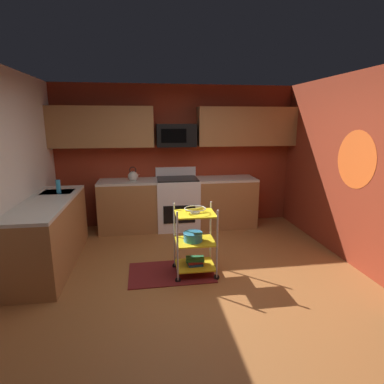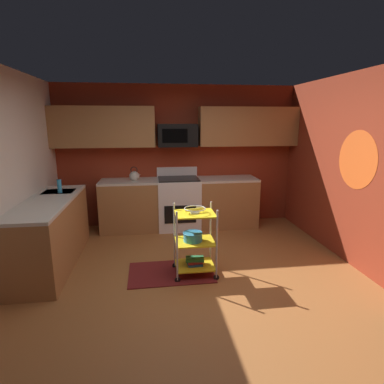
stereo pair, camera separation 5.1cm
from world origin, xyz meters
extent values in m
cube|color=#995B2D|center=(0.00, 0.00, -0.02)|extent=(4.40, 4.80, 0.04)
cube|color=maroon|center=(0.00, 2.43, 1.30)|extent=(4.52, 0.06, 2.60)
cube|color=maroon|center=(2.23, 0.00, 1.30)|extent=(0.06, 4.80, 2.60)
cylinder|color=#E5591E|center=(2.20, 0.35, 1.45)|extent=(0.00, 0.78, 0.78)
cube|color=#9E6B3D|center=(0.00, 2.10, 0.44)|extent=(2.86, 0.60, 0.88)
cube|color=beige|center=(0.00, 2.10, 0.90)|extent=(2.86, 0.60, 0.04)
cube|color=#9E6B3D|center=(-1.90, 0.82, 0.44)|extent=(0.60, 1.97, 0.88)
cube|color=beige|center=(-1.90, 0.82, 0.90)|extent=(0.60, 1.97, 0.04)
cube|color=#B7BABC|center=(-1.90, 1.35, 0.84)|extent=(0.44, 0.36, 0.16)
cube|color=white|center=(-0.02, 2.10, 0.46)|extent=(0.76, 0.64, 0.92)
cube|color=black|center=(-0.02, 1.78, 0.35)|extent=(0.56, 0.01, 0.32)
cube|color=white|center=(-0.02, 2.39, 1.01)|extent=(0.76, 0.06, 0.18)
cube|color=black|center=(-0.02, 2.10, 0.93)|extent=(0.72, 0.60, 0.02)
cube|color=#9E6B3D|center=(-1.31, 2.23, 1.85)|extent=(1.78, 0.33, 0.70)
cube|color=#9E6B3D|center=(1.29, 2.23, 1.85)|extent=(1.82, 0.33, 0.70)
cube|color=black|center=(-0.02, 2.21, 1.70)|extent=(0.70, 0.38, 0.40)
cube|color=black|center=(-0.08, 2.02, 1.70)|extent=(0.44, 0.01, 0.24)
cylinder|color=silver|center=(-0.23, 0.06, 0.47)|extent=(0.02, 0.02, 0.88)
cylinder|color=black|center=(-0.23, 0.06, 0.04)|extent=(0.07, 0.02, 0.07)
cylinder|color=silver|center=(0.26, 0.06, 0.47)|extent=(0.02, 0.02, 0.88)
cylinder|color=black|center=(0.26, 0.06, 0.04)|extent=(0.07, 0.02, 0.07)
cylinder|color=silver|center=(-0.23, 0.46, 0.47)|extent=(0.02, 0.02, 0.88)
cylinder|color=black|center=(-0.23, 0.46, 0.04)|extent=(0.07, 0.02, 0.07)
cylinder|color=silver|center=(0.26, 0.46, 0.47)|extent=(0.02, 0.02, 0.88)
cylinder|color=black|center=(0.26, 0.46, 0.04)|extent=(0.07, 0.02, 0.07)
cube|color=yellow|center=(0.01, 0.26, 0.12)|extent=(0.49, 0.40, 0.02)
cube|color=yellow|center=(0.01, 0.26, 0.45)|extent=(0.49, 0.40, 0.02)
cube|color=yellow|center=(0.01, 0.26, 0.82)|extent=(0.49, 0.40, 0.02)
torus|color=silver|center=(0.01, 0.26, 0.89)|extent=(0.27, 0.27, 0.01)
cylinder|color=silver|center=(0.01, 0.26, 0.84)|extent=(0.12, 0.12, 0.02)
ellipsoid|color=yellow|center=(0.06, 0.27, 0.87)|extent=(0.17, 0.09, 0.04)
ellipsoid|color=yellow|center=(-0.03, 0.24, 0.87)|extent=(0.17, 0.09, 0.04)
cylinder|color=#338CBF|center=(-0.01, 0.26, 0.51)|extent=(0.24, 0.24, 0.11)
torus|color=#338CBF|center=(-0.01, 0.26, 0.57)|extent=(0.25, 0.25, 0.01)
cube|color=#1E4C8C|center=(0.01, 0.26, 0.14)|extent=(0.19, 0.17, 0.03)
cube|color=#B22626|center=(0.01, 0.26, 0.18)|extent=(0.19, 0.15, 0.04)
cube|color=#26723F|center=(0.01, 0.26, 0.21)|extent=(0.25, 0.18, 0.03)
sphere|color=beige|center=(-0.81, 2.10, 0.99)|extent=(0.18, 0.18, 0.18)
sphere|color=black|center=(-0.81, 2.10, 1.08)|extent=(0.03, 0.03, 0.03)
cone|color=beige|center=(-0.73, 2.10, 1.01)|extent=(0.09, 0.04, 0.06)
torus|color=black|center=(-0.81, 2.10, 1.10)|extent=(0.12, 0.01, 0.12)
cylinder|color=#2D8CBF|center=(-1.85, 1.24, 1.02)|extent=(0.06, 0.06, 0.20)
cube|color=maroon|center=(-0.29, 0.32, 0.01)|extent=(1.11, 0.71, 0.01)
camera|label=1|loc=(-0.57, -3.43, 1.96)|focal=29.09mm
camera|label=2|loc=(-0.52, -3.43, 1.96)|focal=29.09mm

